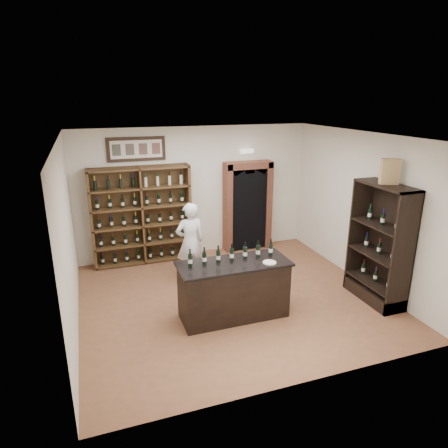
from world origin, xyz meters
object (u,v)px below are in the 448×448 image
Objects in this scene: counter_bottle_0 at (190,260)px; shopkeeper at (190,242)px; tasting_counter at (234,290)px; wine_crate at (390,172)px; side_cabinet at (379,262)px; wine_shelf at (142,215)px.

counter_bottle_0 is 1.61m from shopkeeper.
shopkeeper reaches higher than tasting_counter.
tasting_counter is at bearing -162.75° from wine_crate.
side_cabinet is 5.06× the size of wine_crate.
wine_crate is at bearing -6.35° from tasting_counter.
side_cabinet is at bearing -6.28° from tasting_counter.
tasting_counter is (1.10, -2.93, -0.61)m from wine_shelf.
counter_bottle_0 is at bearing 173.35° from side_cabinet.
wine_shelf reaches higher than shopkeeper.
side_cabinet reaches higher than counter_bottle_0.
counter_bottle_0 is (0.38, -2.83, 0.01)m from wine_shelf.
wine_shelf is at bearing 139.79° from side_cabinet.
shopkeeper is 3.94m from wine_crate.
counter_bottle_0 is 0.14× the size of side_cabinet.
tasting_counter is 6.27× the size of counter_bottle_0.
side_cabinet is 1.34× the size of shopkeeper.
wine_crate reaches higher than shopkeeper.
wine_shelf is 7.33× the size of counter_bottle_0.
tasting_counter is 0.85× the size of side_cabinet.
counter_bottle_0 is 3.49m from side_cabinet.
counter_bottle_0 reaches higher than tasting_counter.
wine_crate is (-0.02, -0.00, 1.66)m from side_cabinet.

